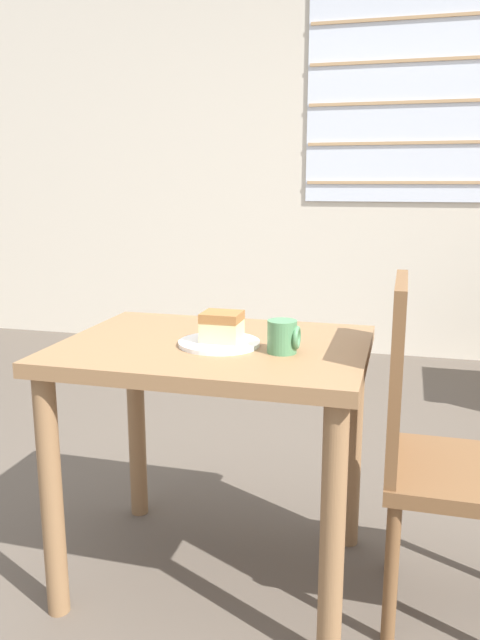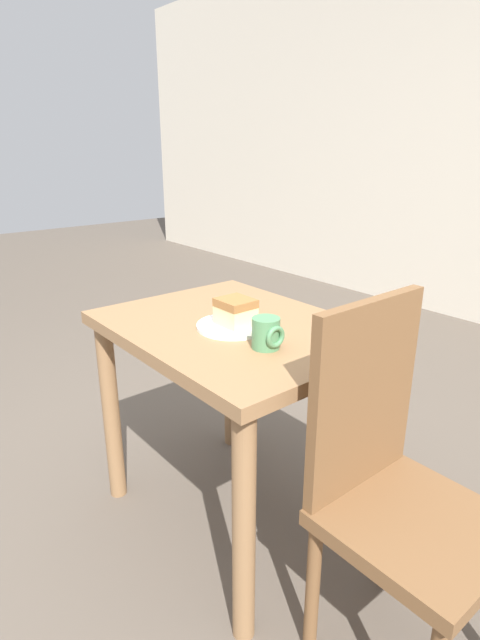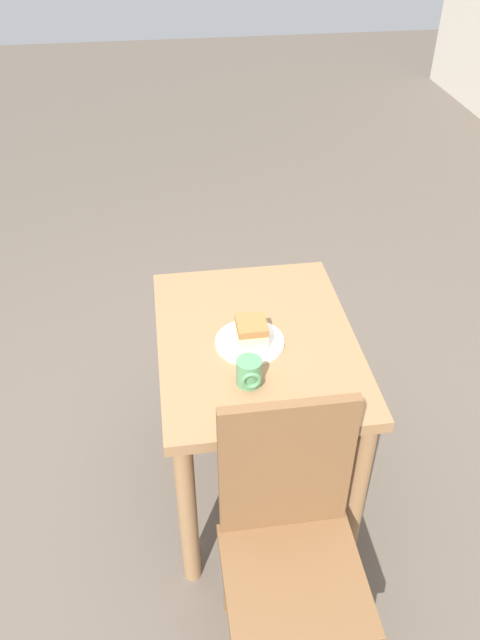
{
  "view_description": "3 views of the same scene",
  "coord_description": "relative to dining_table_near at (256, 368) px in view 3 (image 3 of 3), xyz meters",
  "views": [
    {
      "loc": [
        0.37,
        -1.28,
        1.17
      ],
      "look_at": [
        -0.06,
        0.32,
        0.8
      ],
      "focal_mm": 35.0,
      "sensor_mm": 36.0,
      "label": 1
    },
    {
      "loc": [
        1.01,
        -0.58,
        1.26
      ],
      "look_at": [
        -0.12,
        0.34,
        0.74
      ],
      "focal_mm": 28.0,
      "sensor_mm": 36.0,
      "label": 2
    },
    {
      "loc": [
        1.42,
        0.06,
        2.04
      ],
      "look_at": [
        -0.14,
        0.28,
        0.8
      ],
      "focal_mm": 35.0,
      "sensor_mm": 36.0,
      "label": 3
    }
  ],
  "objects": [
    {
      "name": "plate",
      "position": [
        0.02,
        -0.03,
        0.14
      ],
      "size": [
        0.22,
        0.22,
        0.01
      ],
      "color": "white",
      "rests_on": "dining_table_near"
    },
    {
      "name": "chair_near_window",
      "position": [
        0.61,
        -0.0,
        -0.11
      ],
      "size": [
        0.39,
        0.39,
        0.93
      ],
      "rotation": [
        0.0,
        0.0,
        1.57
      ],
      "color": "brown",
      "rests_on": "ground_plane"
    },
    {
      "name": "cake_slice",
      "position": [
        0.03,
        -0.02,
        0.19
      ],
      "size": [
        0.11,
        0.1,
        0.08
      ],
      "color": "#E5CC89",
      "rests_on": "plate"
    },
    {
      "name": "coffee_mug",
      "position": [
        0.21,
        -0.06,
        0.18
      ],
      "size": [
        0.08,
        0.08,
        0.09
      ],
      "color": "#4C8456",
      "rests_on": "dining_table_near"
    },
    {
      "name": "dining_table_near",
      "position": [
        0.0,
        0.0,
        0.0
      ],
      "size": [
        0.85,
        0.65,
        0.73
      ],
      "color": "olive",
      "rests_on": "ground_plane"
    },
    {
      "name": "ground_plane",
      "position": [
        0.13,
        -0.33,
        -0.6
      ],
      "size": [
        14.0,
        14.0,
        0.0
      ],
      "primitive_type": "plane",
      "color": "brown"
    }
  ]
}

